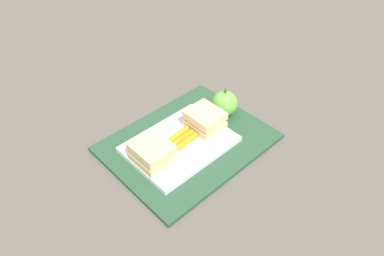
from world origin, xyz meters
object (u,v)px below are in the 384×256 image
(food_tray, at_px, (180,144))
(apple, at_px, (225,104))
(sandwich_half_right, at_px, (205,119))
(sandwich_half_left, at_px, (152,152))
(carrot_sticks_bundle, at_px, (180,140))

(food_tray, bearing_deg, apple, 3.75)
(food_tray, distance_m, sandwich_half_right, 0.08)
(sandwich_half_left, height_order, apple, apple)
(food_tray, height_order, carrot_sticks_bundle, carrot_sticks_bundle)
(sandwich_half_right, xyz_separation_m, carrot_sticks_bundle, (-0.08, -0.00, -0.01))
(sandwich_half_left, height_order, sandwich_half_right, same)
(food_tray, relative_size, apple, 3.03)
(carrot_sticks_bundle, xyz_separation_m, apple, (0.16, 0.01, 0.01))
(sandwich_half_right, relative_size, carrot_sticks_bundle, 1.03)
(food_tray, distance_m, carrot_sticks_bundle, 0.01)
(carrot_sticks_bundle, bearing_deg, apple, 3.81)
(food_tray, bearing_deg, carrot_sticks_bundle, -137.50)
(sandwich_half_left, height_order, carrot_sticks_bundle, sandwich_half_left)
(food_tray, relative_size, sandwich_half_right, 2.88)
(food_tray, distance_m, apple, 0.16)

